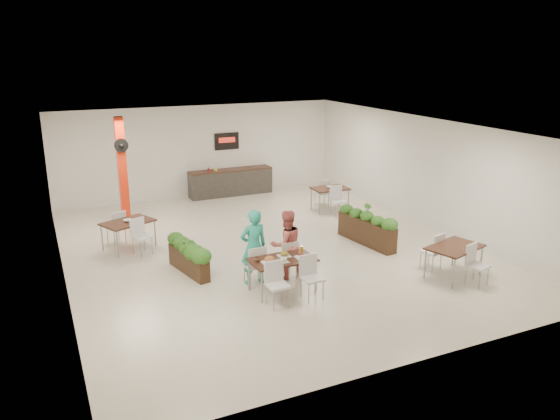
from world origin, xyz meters
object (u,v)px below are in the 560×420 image
object	(u,v)px
red_column	(122,170)
main_table	(282,264)
side_table_a	(128,226)
side_table_c	(454,251)
planter_right	(367,225)
side_table_b	(330,192)
planter_left	(188,253)
diner_man	(254,247)
diner_woman	(286,244)
service_counter	(231,182)

from	to	relation	value
red_column	main_table	xyz separation A→B (m)	(2.25, -6.31, -1.01)
side_table_a	side_table_c	xyz separation A→B (m)	(6.45, -5.00, -0.00)
planter_right	side_table_b	size ratio (longest dim) A/B	1.29
planter_left	planter_right	size ratio (longest dim) A/B	0.78
red_column	planter_left	bearing A→B (deg)	-81.23
red_column	diner_man	world-z (taller)	red_column
main_table	side_table_a	distance (m)	4.80
red_column	planter_right	bearing A→B (deg)	-38.91
planter_left	diner_man	bearing A→B (deg)	-45.36
diner_man	diner_woman	bearing A→B (deg)	178.64
service_counter	side_table_a	world-z (taller)	service_counter
diner_man	side_table_a	distance (m)	4.05
diner_woman	planter_left	distance (m)	2.32
diner_man	side_table_a	world-z (taller)	diner_man
main_table	planter_right	xyz separation A→B (m)	(3.34, 1.80, -0.12)
main_table	planter_left	distance (m)	2.42
main_table	diner_woman	bearing A→B (deg)	57.98
red_column	diner_woman	world-z (taller)	red_column
red_column	side_table_b	world-z (taller)	red_column
red_column	side_table_b	size ratio (longest dim) A/B	1.95
diner_woman	side_table_b	xyz separation A→B (m)	(3.61, 4.33, -0.18)
planter_left	side_table_b	distance (m)	6.41
diner_man	side_table_c	distance (m)	4.59
service_counter	main_table	world-z (taller)	service_counter
service_counter	side_table_b	world-z (taller)	service_counter
planter_left	main_table	bearing A→B (deg)	-49.70
planter_right	side_table_a	distance (m)	6.31
main_table	side_table_c	bearing A→B (deg)	-13.39
diner_man	main_table	bearing A→B (deg)	119.43
side_table_b	planter_right	bearing A→B (deg)	-98.42
main_table	planter_right	distance (m)	3.79
red_column	side_table_c	bearing A→B (deg)	-49.61
diner_woman	planter_right	world-z (taller)	diner_woman
planter_right	side_table_b	world-z (taller)	planter_right
planter_right	side_table_a	size ratio (longest dim) A/B	1.28
main_table	planter_right	world-z (taller)	planter_right
service_counter	main_table	size ratio (longest dim) A/B	1.82
planter_left	side_table_b	size ratio (longest dim) A/B	1.01
diner_man	planter_left	distance (m)	1.71
side_table_a	red_column	bearing A→B (deg)	58.72
red_column	side_table_c	size ratio (longest dim) A/B	1.91
service_counter	side_table_a	bearing A→B (deg)	-136.30
service_counter	side_table_b	xyz separation A→B (m)	(2.27, -3.18, 0.13)
planter_left	planter_right	bearing A→B (deg)	-0.48
main_table	side_table_a	world-z (taller)	same
planter_left	side_table_b	world-z (taller)	side_table_b
red_column	diner_woman	bearing A→B (deg)	-64.80
diner_man	planter_right	world-z (taller)	diner_man
planter_right	planter_left	bearing A→B (deg)	179.52
planter_right	side_table_c	bearing A→B (deg)	-78.18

